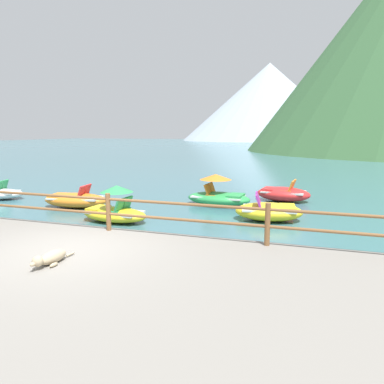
# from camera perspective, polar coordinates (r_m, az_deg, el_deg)

# --- Properties ---
(ground_plane) EXTENTS (200.00, 200.00, 0.00)m
(ground_plane) POSITION_cam_1_polar(r_m,az_deg,el_deg) (46.59, 12.39, 5.67)
(ground_plane) COLOR #3D6B75
(dock_railing) EXTENTS (23.92, 0.12, 0.95)m
(dock_railing) POSITION_cam_1_polar(r_m,az_deg,el_deg) (9.36, -13.08, -2.48)
(dock_railing) COLOR brown
(dock_railing) RESTS_ON promenade_dock
(dog_resting) EXTENTS (0.40, 1.08, 0.26)m
(dog_resting) POSITION_cam_1_polar(r_m,az_deg,el_deg) (7.43, -21.43, -9.64)
(dog_resting) COLOR tan
(dog_resting) RESTS_ON promenade_dock
(pedal_boat_0) EXTENTS (2.61, 1.46, 1.23)m
(pedal_boat_0) POSITION_cam_1_polar(r_m,az_deg,el_deg) (14.34, 4.18, -0.49)
(pedal_boat_0) COLOR green
(pedal_boat_0) RESTS_ON ground
(pedal_boat_2) EXTENTS (2.68, 1.51, 0.88)m
(pedal_boat_2) POSITION_cam_1_polar(r_m,az_deg,el_deg) (14.61, -17.88, -1.17)
(pedal_boat_2) COLOR orange
(pedal_boat_2) RESTS_ON ground
(pedal_boat_4) EXTENTS (2.35, 1.27, 1.19)m
(pedal_boat_4) POSITION_cam_1_polar(r_m,az_deg,el_deg) (11.95, -12.10, -2.81)
(pedal_boat_4) COLOR yellow
(pedal_boat_4) RESTS_ON ground
(pedal_boat_5) EXTENTS (2.34, 1.54, 0.91)m
(pedal_boat_5) POSITION_cam_1_polar(r_m,az_deg,el_deg) (15.67, 14.17, -0.25)
(pedal_boat_5) COLOR red
(pedal_boat_5) RESTS_ON ground
(pedal_boat_6) EXTENTS (2.34, 1.62, 0.90)m
(pedal_boat_6) POSITION_cam_1_polar(r_m,az_deg,el_deg) (12.14, 12.06, -2.97)
(pedal_boat_6) COLOR yellow
(pedal_boat_6) RESTS_ON ground
(distant_peak) EXTENTS (60.08, 60.08, 26.45)m
(distant_peak) POSITION_cam_1_polar(r_m,az_deg,el_deg) (132.83, 12.00, 13.69)
(distant_peak) COLOR #9EADBC
(distant_peak) RESTS_ON ground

